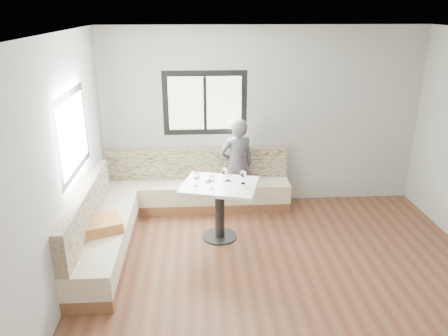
# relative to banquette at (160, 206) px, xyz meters

# --- Properties ---
(room) EXTENTS (5.01, 5.01, 2.81)m
(room) POSITION_rel_banquette_xyz_m (1.51, -1.55, 1.08)
(room) COLOR brown
(room) RESTS_ON ground
(banquette) EXTENTS (2.93, 2.80, 0.95)m
(banquette) POSITION_rel_banquette_xyz_m (0.00, 0.00, 0.00)
(banquette) COLOR brown
(banquette) RESTS_ON ground
(table) EXTENTS (1.15, 1.00, 0.81)m
(table) POSITION_rel_banquette_xyz_m (0.85, -0.36, 0.27)
(table) COLOR black
(table) RESTS_ON ground
(person) EXTENTS (0.61, 0.48, 1.48)m
(person) POSITION_rel_banquette_xyz_m (1.17, 0.56, 0.41)
(person) COLOR #4F4B52
(person) RESTS_ON ground
(olive_ramekin) EXTENTS (0.09, 0.09, 0.04)m
(olive_ramekin) POSITION_rel_banquette_xyz_m (0.70, -0.25, 0.50)
(olive_ramekin) COLOR white
(olive_ramekin) RESTS_ON table
(wine_glass_a) EXTENTS (0.09, 0.09, 0.19)m
(wine_glass_a) POSITION_rel_banquette_xyz_m (0.54, -0.41, 0.61)
(wine_glass_a) COLOR white
(wine_glass_a) RESTS_ON table
(wine_glass_b) EXTENTS (0.09, 0.09, 0.19)m
(wine_glass_b) POSITION_rel_banquette_xyz_m (0.74, -0.51, 0.61)
(wine_glass_b) COLOR white
(wine_glass_b) RESTS_ON table
(wine_glass_c) EXTENTS (0.09, 0.09, 0.19)m
(wine_glass_c) POSITION_rel_banquette_xyz_m (0.97, -0.52, 0.61)
(wine_glass_c) COLOR white
(wine_glass_c) RESTS_ON table
(wine_glass_d) EXTENTS (0.09, 0.09, 0.19)m
(wine_glass_d) POSITION_rel_banquette_xyz_m (0.93, -0.25, 0.61)
(wine_glass_d) COLOR white
(wine_glass_d) RESTS_ON table
(wine_glass_e) EXTENTS (0.09, 0.09, 0.19)m
(wine_glass_e) POSITION_rel_banquette_xyz_m (1.17, -0.37, 0.61)
(wine_glass_e) COLOR white
(wine_glass_e) RESTS_ON table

